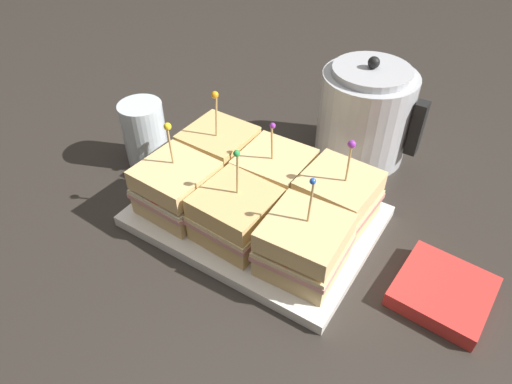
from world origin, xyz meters
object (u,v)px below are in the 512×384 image
serving_platter (256,216)px  sandwich_front_right (304,245)px  sandwich_front_center (236,214)px  kettle_steel (365,115)px  sandwich_back_center (273,175)px  napkin_stack (443,291)px  sandwich_back_left (219,152)px  drinking_glass (145,133)px  sandwich_front_left (177,188)px  sandwich_back_right (337,198)px

serving_platter → sandwich_front_right: (0.11, -0.06, 0.05)m
sandwich_front_center → kettle_steel: 0.32m
sandwich_front_center → sandwich_front_right: sandwich_front_right is taller
sandwich_back_center → napkin_stack: bearing=-8.3°
sandwich_back_left → napkin_stack: (0.40, -0.04, -0.05)m
drinking_glass → serving_platter: bearing=-6.2°
sandwich_front_left → sandwich_back_right: 0.25m
sandwich_front_center → napkin_stack: (0.29, 0.07, -0.04)m
serving_platter → sandwich_back_right: sandwich_back_right is taller
sandwich_front_left → kettle_steel: 0.36m
sandwich_front_left → drinking_glass: 0.17m
kettle_steel → napkin_stack: (0.23, -0.25, -0.07)m
serving_platter → sandwich_front_center: bearing=-90.2°
serving_platter → sandwich_front_left: size_ratio=2.39×
sandwich_front_left → sandwich_back_left: size_ratio=0.95×
serving_platter → sandwich_front_left: (-0.11, -0.06, 0.05)m
sandwich_front_left → sandwich_back_center: (0.11, 0.11, -0.00)m
sandwich_front_left → serving_platter: bearing=27.1°
sandwich_back_right → kettle_steel: size_ratio=0.77×
drinking_glass → napkin_stack: (0.55, -0.02, -0.05)m
sandwich_front_left → sandwich_back_left: 0.11m
serving_platter → napkin_stack: napkin_stack is taller
serving_platter → kettle_steel: size_ratio=1.87×
sandwich_front_left → kettle_steel: (0.18, 0.31, 0.03)m
sandwich_back_left → sandwich_back_center: sandwich_back_left is taller
sandwich_back_left → drinking_glass: size_ratio=1.36×
sandwich_back_right → napkin_stack: bearing=-13.6°
sandwich_front_left → sandwich_back_left: sandwich_back_left is taller
sandwich_front_center → sandwich_front_right: 0.11m
sandwich_front_left → sandwich_back_center: size_ratio=1.07×
serving_platter → sandwich_front_left: bearing=-152.9°
serving_platter → sandwich_front_center: (-0.00, -0.05, 0.05)m
sandwich_front_right → sandwich_back_center: 0.16m
sandwich_back_center → sandwich_front_center: bearing=-89.4°
sandwich_back_center → sandwich_back_right: sandwich_back_right is taller
sandwich_front_right → napkin_stack: sandwich_front_right is taller
sandwich_front_left → sandwich_front_right: size_ratio=1.01×
sandwich_front_right → sandwich_back_center: bearing=136.0°
sandwich_back_left → kettle_steel: 0.27m
sandwich_back_center → sandwich_front_right: bearing=-44.0°
sandwich_back_center → sandwich_back_left: bearing=179.6°
sandwich_back_right → kettle_steel: 0.21m
sandwich_front_center → drinking_glass: sandwich_front_center is taller
sandwich_back_left → kettle_steel: size_ratio=0.82×
sandwich_back_left → drinking_glass: sandwich_back_left is taller
serving_platter → sandwich_back_center: bearing=91.4°
napkin_stack → serving_platter: bearing=-177.8°
sandwich_front_right → drinking_glass: sandwich_front_right is taller
sandwich_back_center → sandwich_back_right: bearing=0.7°
kettle_steel → napkin_stack: 0.34m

